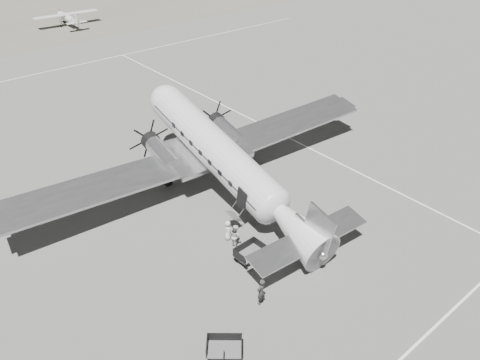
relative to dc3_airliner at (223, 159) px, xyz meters
name	(u,v)px	position (x,y,z in m)	size (l,w,h in m)	color
ground	(239,222)	(-1.45, -3.60, -3.05)	(260.00, 260.00, 0.00)	slate
taxi_line_near	(411,349)	(-1.45, -17.60, -3.04)	(60.00, 0.15, 0.01)	white
taxi_line_right	(347,167)	(10.55, -3.60, -3.04)	(0.15, 80.00, 0.01)	white
taxi_line_horizon	(37,74)	(-1.45, 36.40, -3.04)	(90.00, 0.15, 0.01)	white
dc3_airliner	(223,159)	(0.00, 0.00, 0.00)	(32.02, 22.22, 6.10)	silver
light_plane_right	(68,19)	(11.17, 56.38, -1.93)	(10.79, 8.76, 2.24)	silver
baggage_cart_near	(250,253)	(-3.44, -7.06, -2.50)	(1.95, 1.38, 1.10)	#565656
baggage_cart_far	(224,349)	(-9.13, -11.69, -2.51)	(1.90, 1.34, 1.07)	#565656
ground_crew	(261,292)	(-5.32, -10.21, -2.16)	(0.65, 0.43, 1.78)	#2C2C2C
ramp_agent	(235,236)	(-3.24, -5.41, -2.20)	(0.83, 0.65, 1.70)	silver
passenger	(228,230)	(-3.18, -4.53, -2.31)	(0.72, 0.47, 1.47)	silver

